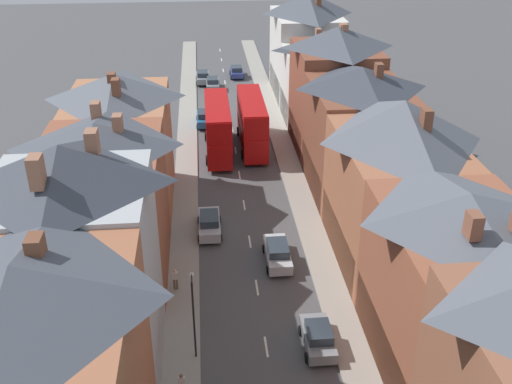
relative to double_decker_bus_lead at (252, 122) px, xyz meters
name	(u,v)px	position (x,y,z in m)	size (l,w,h in m)	color
pavement_left	(186,168)	(-6.89, -4.78, -2.75)	(2.20, 104.00, 0.14)	gray
pavement_right	(289,164)	(3.31, -4.78, -2.75)	(2.20, 104.00, 0.14)	gray
centre_line_dashes	(239,175)	(-1.79, -6.78, -2.81)	(0.14, 97.80, 0.01)	silver
terrace_row_left	(82,275)	(-11.98, -30.97, 3.31)	(8.00, 49.91, 14.46)	#B2704C
terrace_row_right	(370,148)	(8.39, -14.82, 3.09)	(8.00, 76.39, 13.09)	#B2704C
double_decker_bus_lead	(252,122)	(0.00, 0.00, 0.00)	(2.74, 10.80, 5.30)	#B70F0F
double_decker_bus_mid_street	(218,127)	(-3.60, -1.13, 0.00)	(2.74, 10.80, 5.30)	#B70F0F
car_near_blue	(213,83)	(-3.59, 20.21, -1.99)	(1.90, 4.21, 1.64)	gray
car_near_silver	(203,77)	(-4.89, 23.21, -1.97)	(1.90, 4.26, 1.69)	gray
car_parked_left_a	(278,253)	(0.01, -21.83, -1.97)	(1.90, 4.55, 1.68)	#B7BABF
car_parked_right_a	(318,337)	(1.31, -31.11, -2.01)	(1.90, 3.88, 1.61)	gray
car_mid_black	(205,118)	(-4.89, 6.96, -1.96)	(1.90, 4.37, 1.70)	#236093
car_parked_left_b	(237,72)	(0.01, 25.63, -2.02)	(1.90, 4.04, 1.59)	navy
car_mid_white	(209,223)	(-4.89, -17.10, -1.96)	(1.90, 4.51, 1.70)	#B7BABF
pedestrian_near_right	(182,384)	(-6.78, -34.41, -1.78)	(0.36, 0.22, 1.61)	gray
pedestrian_mid_left	(175,278)	(-7.40, -24.61, -1.78)	(0.36, 0.22, 1.61)	brown
street_lamp	(194,313)	(-6.04, -31.21, 0.43)	(0.20, 1.12, 5.50)	black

